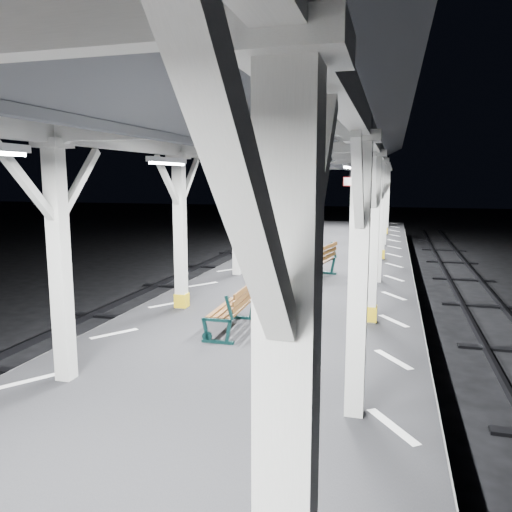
% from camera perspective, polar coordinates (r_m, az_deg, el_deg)
% --- Properties ---
extents(ground, '(120.00, 120.00, 0.00)m').
position_cam_1_polar(ground, '(8.94, -1.45, -16.28)').
color(ground, black).
rests_on(ground, ground).
extents(platform, '(6.00, 50.00, 1.00)m').
position_cam_1_polar(platform, '(8.74, -1.47, -13.32)').
color(platform, black).
rests_on(platform, ground).
extents(hazard_stripes_left, '(1.00, 48.00, 0.01)m').
position_cam_1_polar(hazard_stripes_left, '(9.53, -15.88, -8.53)').
color(hazard_stripes_left, silver).
rests_on(hazard_stripes_left, platform).
extents(hazard_stripes_right, '(1.00, 48.00, 0.01)m').
position_cam_1_polar(hazard_stripes_right, '(8.23, 15.40, -11.33)').
color(hazard_stripes_right, silver).
rests_on(hazard_stripes_right, platform).
extents(track_left, '(2.20, 60.00, 0.16)m').
position_cam_1_polar(track_left, '(11.31, -27.02, -11.34)').
color(track_left, '#2D2D33').
rests_on(track_left, ground).
extents(canopy, '(5.40, 49.00, 4.65)m').
position_cam_1_polar(canopy, '(8.11, -1.62, 14.22)').
color(canopy, silver).
rests_on(canopy, platform).
extents(bench_mid, '(0.62, 1.61, 0.87)m').
position_cam_1_polar(bench_mid, '(9.24, -2.33, -5.81)').
color(bench_mid, '#0E302F').
rests_on(bench_mid, platform).
extents(bench_far, '(0.98, 1.92, 0.99)m').
position_cam_1_polar(bench_far, '(13.91, 7.30, -0.57)').
color(bench_far, '#0E302F').
rests_on(bench_far, platform).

